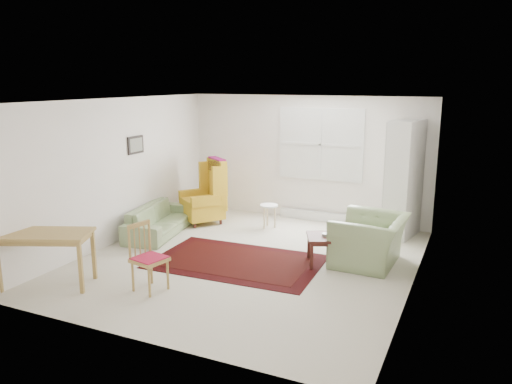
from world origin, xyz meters
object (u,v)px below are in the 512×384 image
at_px(wingback_chair, 202,191).
at_px(desk, 47,259).
at_px(desk_chair, 149,258).
at_px(stool, 269,216).
at_px(cabinet, 404,179).
at_px(coffee_table, 325,250).
at_px(armchair, 370,235).
at_px(sofa, 160,214).

bearing_deg(wingback_chair, desk, -58.26).
xyz_separation_m(wingback_chair, desk_chair, (1.03, -3.14, -0.18)).
height_order(stool, cabinet, cabinet).
relative_size(stool, cabinet, 0.22).
bearing_deg(desk_chair, coffee_table, -31.73).
relative_size(armchair, cabinet, 0.55).
distance_m(wingback_chair, stool, 1.42).
relative_size(cabinet, desk_chair, 2.28).
bearing_deg(sofa, stool, -65.64).
distance_m(coffee_table, desk, 4.04).
height_order(stool, desk_chair, desk_chair).
relative_size(sofa, desk, 1.50).
bearing_deg(coffee_table, cabinet, 67.09).
relative_size(stool, desk, 0.38).
distance_m(stool, cabinet, 2.60).
distance_m(stool, desk_chair, 3.41).
bearing_deg(desk_chair, armchair, -35.66).
bearing_deg(stool, desk, -113.76).
bearing_deg(desk_chair, desk, 120.07).
bearing_deg(sofa, coffee_table, -105.36).
distance_m(sofa, desk_chair, 2.60).
bearing_deg(armchair, cabinet, 174.56).
distance_m(armchair, cabinet, 1.81).
bearing_deg(desk, armchair, 34.81).
relative_size(armchair, coffee_table, 2.08).
bearing_deg(desk_chair, sofa, 44.42).
xyz_separation_m(armchair, coffee_table, (-0.61, -0.30, -0.23)).
bearing_deg(desk, desk_chair, 17.85).
bearing_deg(coffee_table, desk_chair, -133.94).
xyz_separation_m(sofa, stool, (1.69, 1.19, -0.14)).
bearing_deg(cabinet, desk, -121.41).
relative_size(cabinet, desk, 1.74).
xyz_separation_m(armchair, wingback_chair, (-3.51, 0.90, 0.19)).
height_order(sofa, coffee_table, sofa).
bearing_deg(armchair, stool, -115.38).
relative_size(coffee_table, cabinet, 0.27).
distance_m(sofa, desk, 2.65).
bearing_deg(desk, stool, 66.24).
height_order(sofa, armchair, armchair).
xyz_separation_m(armchair, cabinet, (0.24, 1.69, 0.60)).
relative_size(sofa, cabinet, 0.86).
bearing_deg(wingback_chair, sofa, -73.27).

